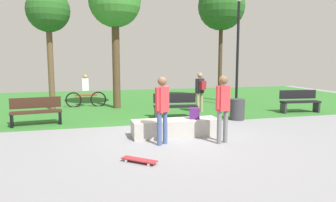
{
  "coord_description": "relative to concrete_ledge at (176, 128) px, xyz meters",
  "views": [
    {
      "loc": [
        -2.4,
        -8.39,
        2.17
      ],
      "look_at": [
        0.05,
        0.91,
        0.9
      ],
      "focal_mm": 33.68,
      "sensor_mm": 36.0,
      "label": 1
    }
  ],
  "objects": [
    {
      "name": "lamp_post",
      "position": [
        4.3,
        4.75,
        2.73
      ],
      "size": [
        0.28,
        0.28,
        4.99
      ],
      "color": "black",
      "rests_on": "ground_plane"
    },
    {
      "name": "cyclist_on_bicycle",
      "position": [
        -2.44,
        6.4,
        0.39
      ],
      "size": [
        1.82,
        0.22,
        1.52
      ],
      "color": "black",
      "rests_on": "ground_plane"
    },
    {
      "name": "park_bench_far_right",
      "position": [
        6.04,
        2.57,
        0.24
      ],
      "size": [
        1.64,
        0.63,
        0.91
      ],
      "color": "black",
      "rests_on": "ground_plane"
    },
    {
      "name": "tree_broad_elm",
      "position": [
        4.45,
        6.97,
        4.59
      ],
      "size": [
        2.41,
        2.41,
        6.07
      ],
      "color": "#42301E",
      "rests_on": "grass_lawn"
    },
    {
      "name": "trash_bin",
      "position": [
        2.83,
        1.77,
        0.14
      ],
      "size": [
        0.53,
        0.53,
        0.76
      ],
      "primitive_type": "cylinder",
      "color": "#333338",
      "rests_on": "ground_plane"
    },
    {
      "name": "backpack_on_ledge",
      "position": [
        0.54,
        -0.06,
        0.4
      ],
      "size": [
        0.32,
        0.27,
        0.32
      ],
      "primitive_type": "cube",
      "rotation": [
        0.0,
        0.0,
        6.0
      ],
      "color": "#4C1E66",
      "rests_on": "concrete_ledge"
    },
    {
      "name": "skater_watching",
      "position": [
        0.96,
        -1.06,
        0.8
      ],
      "size": [
        0.41,
        0.29,
        1.76
      ],
      "color": "slate",
      "rests_on": "ground_plane"
    },
    {
      "name": "park_bench_far_left",
      "position": [
        -4.06,
        2.63,
        0.24
      ],
      "size": [
        1.65,
        0.69,
        0.91
      ],
      "color": "#331E14",
      "rests_on": "ground_plane"
    },
    {
      "name": "tree_slender_maple",
      "position": [
        -3.87,
        6.04,
        3.9
      ],
      "size": [
        1.81,
        1.81,
        5.13
      ],
      "color": "brown",
      "rests_on": "grass_lawn"
    },
    {
      "name": "park_bench_by_oak",
      "position": [
        0.75,
        2.66,
        0.24
      ],
      "size": [
        1.64,
        0.64,
        0.91
      ],
      "color": "black",
      "rests_on": "ground_plane"
    },
    {
      "name": "skateboard_by_ledge",
      "position": [
        -1.4,
        -2.08,
        -0.17
      ],
      "size": [
        0.73,
        0.68,
        0.08
      ],
      "color": "#A5262D",
      "rests_on": "ground_plane"
    },
    {
      "name": "concrete_ledge",
      "position": [
        0.0,
        0.0,
        0.0
      ],
      "size": [
        2.48,
        0.7,
        0.48
      ],
      "primitive_type": "cube",
      "color": "#A8A59E",
      "rests_on": "ground_plane"
    },
    {
      "name": "ground_plane",
      "position": [
        -0.05,
        -0.06,
        -0.24
      ],
      "size": [
        28.0,
        28.0,
        0.0
      ],
      "primitive_type": "plane",
      "color": "gray"
    },
    {
      "name": "skater_performing_trick",
      "position": [
        -0.58,
        -0.79,
        0.78
      ],
      "size": [
        0.38,
        0.35,
        1.74
      ],
      "color": "#3F5184",
      "rests_on": "ground_plane"
    },
    {
      "name": "pedestrian_with_backpack",
      "position": [
        2.09,
        3.63,
        0.74
      ],
      "size": [
        0.42,
        0.43,
        1.64
      ],
      "color": "tan",
      "rests_on": "ground_plane"
    },
    {
      "name": "grass_lawn",
      "position": [
        -0.05,
        7.84,
        -0.23
      ],
      "size": [
        26.6,
        12.21,
        0.01
      ],
      "primitive_type": "cube",
      "color": "#2D6B28",
      "rests_on": "ground_plane"
    },
    {
      "name": "tree_tall_oak",
      "position": [
        -1.1,
        5.67,
        4.34
      ],
      "size": [
        2.26,
        2.26,
        5.8
      ],
      "color": "#4C3823",
      "rests_on": "grass_lawn"
    }
  ]
}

